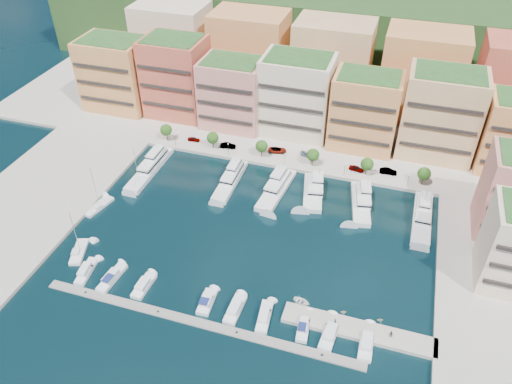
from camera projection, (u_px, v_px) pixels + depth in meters
The scene contains 56 objects.
ground at pixel (253, 234), 127.74m from camera, with size 400.00×400.00×0.00m, color black.
north_quay at pixel (307, 119), 174.48m from camera, with size 220.00×64.00×2.00m, color #9E998E.
west_quay at pixel (29, 207), 136.43m from camera, with size 34.00×76.00×2.00m, color #9E998E.
hillside at pixel (332, 66), 210.66m from camera, with size 240.00×40.00×58.00m, color #193515.
south_pontoon at pixel (197, 323), 105.84m from camera, with size 72.00×2.20×0.35m, color gray.
finger_pier at pixel (358, 332), 104.03m from camera, with size 32.00×5.00×2.00m, color #9E998E.
apartment_0 at pixel (116, 74), 172.94m from camera, with size 22.00×16.50×24.80m.
apartment_1 at pixel (176, 77), 168.61m from camera, with size 20.00×16.50×26.80m.
apartment_2 at pixel (233, 93), 163.34m from camera, with size 20.00×15.50×22.80m.
apartment_3 at pixel (297, 95), 158.95m from camera, with size 22.00×16.50×25.80m.
apartment_4 at pixel (365, 111), 152.83m from camera, with size 20.00×15.50×23.80m.
apartment_5 at pixel (441, 114), 148.19m from camera, with size 22.00×16.50×26.80m.
backblock_0 at pixel (174, 45), 186.78m from camera, with size 26.00×18.00×30.00m, color beige.
backblock_1 at pixel (250, 54), 179.66m from camera, with size 26.00×18.00×30.00m, color #DB8B52.
backblock_2 at pixel (332, 65), 172.54m from camera, with size 26.00×18.00×30.00m, color #EEBA7E.
backblock_3 at pixel (421, 76), 165.41m from camera, with size 26.00×18.00×30.00m, color #E39353.
tree_0 at pixel (166, 130), 159.59m from camera, with size 3.80×3.80×5.65m.
tree_1 at pixel (213, 138), 155.79m from camera, with size 3.80×3.80×5.65m.
tree_2 at pixel (262, 146), 151.99m from camera, with size 3.80×3.80×5.65m.
tree_3 at pixel (313, 155), 148.19m from camera, with size 3.80×3.80×5.65m.
tree_4 at pixel (367, 164), 144.39m from camera, with size 3.80×3.80×5.65m.
tree_5 at pixel (424, 174), 140.59m from camera, with size 3.80×3.80×5.65m.
lamppost_0 at pixel (175, 138), 157.46m from camera, with size 0.30×0.30×4.20m.
lamppost_1 at pixel (228, 147), 153.19m from camera, with size 0.30×0.30×4.20m.
lamppost_2 at pixel (285, 157), 148.92m from camera, with size 0.30×0.30×4.20m.
lamppost_3 at pixel (345, 167), 144.64m from camera, with size 0.30×0.30×4.20m.
lamppost_4 at pixel (408, 178), 140.37m from camera, with size 0.30×0.30×4.20m.
yacht_0 at pixel (151, 166), 149.75m from camera, with size 4.74×23.63×7.30m.
yacht_2 at pixel (231, 178), 144.96m from camera, with size 4.56×20.32×7.30m.
yacht_3 at pixel (277, 187), 141.56m from camera, with size 6.91×20.93×7.30m.
yacht_4 at pixel (313, 190), 140.48m from camera, with size 8.22×17.46×7.30m.
yacht_5 at pixel (361, 200), 136.69m from camera, with size 7.87×18.91×7.30m.
yacht_6 at pixel (423, 215), 131.75m from camera, with size 4.80×21.43×7.30m.
cruiser_0 at pixel (86, 271), 116.76m from camera, with size 3.50×8.65×2.55m.
cruiser_1 at pixel (112, 278), 115.11m from camera, with size 3.30×9.27×2.66m.
cruiser_2 at pixel (144, 286), 113.21m from camera, with size 2.93×7.71×2.55m.
cruiser_4 at pixel (207, 302), 109.53m from camera, with size 3.24×7.25×2.66m.
cruiser_5 at pixel (235, 309), 107.98m from camera, with size 2.94×8.17×2.55m.
cruiser_6 at pixel (264, 317), 106.40m from camera, with size 3.36×8.62×2.55m.
cruiser_7 at pixel (304, 327), 104.34m from camera, with size 2.99×7.91×2.66m.
cruiser_8 at pixel (330, 333), 103.03m from camera, with size 3.52×9.11×2.55m.
cruiser_9 at pixel (367, 343), 101.24m from camera, with size 2.87×8.92×2.55m.
sailboat_2 at pixel (139, 185), 143.86m from camera, with size 4.52×8.05×13.20m.
sailboat_0 at pixel (79, 252), 122.09m from camera, with size 5.47×9.16×13.20m.
sailboat_1 at pixel (99, 207), 136.01m from camera, with size 4.82×9.71×13.20m.
tender_1 at pixel (343, 312), 107.62m from camera, with size 1.21×1.41×0.74m, color beige.
tender_3 at pixel (380, 320), 105.99m from camera, with size 1.19×1.38×0.73m, color beige.
tender_0 at pixel (302, 301), 109.85m from camera, with size 2.77×3.88×0.80m, color white.
car_0 at pixel (194, 139), 160.97m from camera, with size 1.58×3.92×1.34m, color gray.
car_1 at pixel (228, 146), 157.68m from camera, with size 1.69×4.86×1.60m, color gray.
car_2 at pixel (277, 150), 155.68m from camera, with size 2.60×5.65×1.57m, color gray.
car_3 at pixel (308, 155), 153.88m from camera, with size 1.85×4.55×1.32m, color gray.
car_4 at pixel (356, 168), 147.85m from camera, with size 1.78×4.43×1.51m, color gray.
car_5 at pixel (388, 171), 146.54m from camera, with size 1.76×5.04×1.66m, color gray.
person_0 at pixel (335, 322), 103.76m from camera, with size 0.63×0.41×1.73m, color #282E51.
person_1 at pixel (391, 334), 101.41m from camera, with size 0.82×0.64×1.68m, color #443828.
Camera 1 is at (29.04, -89.77, 86.79)m, focal length 35.00 mm.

